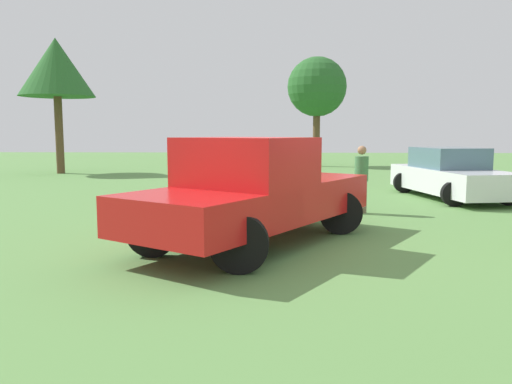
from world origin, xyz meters
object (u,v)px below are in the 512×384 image
tree_side (317,87)px  person_bystander (361,176)px  sedan_far (451,175)px  tree_far_center (56,68)px  pickup_truck (252,190)px

tree_side → person_bystander: bearing=89.3°
sedan_far → tree_far_center: bearing=-128.9°
sedan_far → person_bystander: person_bystander is taller
pickup_truck → tree_far_center: tree_far_center is taller
pickup_truck → sedan_far: (-5.47, -6.44, -0.27)m
sedan_far → tree_far_center: 17.87m
person_bystander → tree_side: tree_side is taller
sedan_far → person_bystander: bearing=-56.5°
pickup_truck → person_bystander: 4.24m
tree_far_center → sedan_far: bearing=151.4°
person_bystander → tree_far_center: (12.18, -11.27, 3.96)m
person_bystander → tree_side: 17.24m
sedan_far → tree_side: bearing=-178.7°
sedan_far → tree_side: 14.70m
tree_side → tree_far_center: bearing=24.4°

